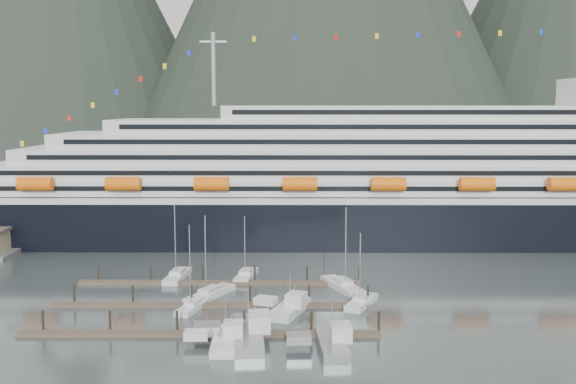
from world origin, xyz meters
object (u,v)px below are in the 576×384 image
at_px(cruise_ship, 392,187).
at_px(sailboat_f, 246,276).
at_px(sailboat_d, 210,295).
at_px(sailboat_e, 178,276).
at_px(trawler_c, 247,332).
at_px(trawler_e, 289,307).
at_px(trawler_b, 225,339).
at_px(sailboat_g, 342,286).
at_px(sailboat_b, 193,307).
at_px(sailboat_h, 361,303).
at_px(trawler_d, 331,342).

relative_size(cruise_ship, sailboat_f, 18.04).
xyz_separation_m(sailboat_d, sailboat_e, (-7.13, 11.47, 0.01)).
xyz_separation_m(sailboat_d, trawler_c, (7.19, -19.50, 0.50)).
distance_m(sailboat_f, trawler_e, 21.43).
bearing_deg(trawler_e, trawler_b, 169.28).
xyz_separation_m(sailboat_d, sailboat_g, (21.41, 5.09, 0.01)).
relative_size(sailboat_b, sailboat_d, 0.97).
bearing_deg(sailboat_d, sailboat_e, 59.17).
bearing_deg(sailboat_g, sailboat_h, 171.36).
bearing_deg(sailboat_h, sailboat_e, 87.52).
bearing_deg(trawler_d, trawler_b, 81.55).
bearing_deg(trawler_b, sailboat_e, 17.58).
height_order(sailboat_h, trawler_c, sailboat_h).
xyz_separation_m(sailboat_b, sailboat_f, (6.69, 18.38, 0.00)).
bearing_deg(cruise_ship, trawler_b, -114.42).
height_order(sailboat_e, trawler_c, sailboat_e).
distance_m(cruise_ship, sailboat_d, 59.98).
height_order(sailboat_b, trawler_b, sailboat_b).
bearing_deg(trawler_d, trawler_c, 68.70).
height_order(trawler_b, trawler_d, trawler_d).
bearing_deg(sailboat_b, sailboat_e, 32.26).
bearing_deg(trawler_d, trawler_e, 16.06).
bearing_deg(sailboat_h, trawler_d, -172.42).
xyz_separation_m(sailboat_g, trawler_e, (-8.81, -13.24, 0.42)).
bearing_deg(sailboat_f, sailboat_g, -103.70).
relative_size(sailboat_e, sailboat_g, 0.96).
xyz_separation_m(sailboat_b, trawler_d, (19.67, -16.37, 0.45)).
height_order(cruise_ship, sailboat_g, cruise_ship).
bearing_deg(sailboat_h, trawler_b, 157.09).
relative_size(sailboat_h, trawler_c, 0.82).
distance_m(trawler_c, trawler_e, 12.58).
bearing_deg(trawler_b, sailboat_h, -49.41).
height_order(cruise_ship, sailboat_f, cruise_ship).
relative_size(sailboat_d, trawler_b, 1.39).
height_order(trawler_b, trawler_e, trawler_e).
xyz_separation_m(sailboat_b, trawler_b, (6.27, -15.27, 0.43)).
xyz_separation_m(sailboat_g, trawler_d, (-3.49, -27.99, 0.42)).
xyz_separation_m(sailboat_f, trawler_e, (7.67, -20.01, 0.44)).
height_order(sailboat_e, sailboat_h, sailboat_e).
distance_m(trawler_b, trawler_e, 15.86).
relative_size(trawler_b, trawler_e, 0.94).
bearing_deg(sailboat_f, cruise_ship, -32.71).
relative_size(sailboat_e, trawler_b, 1.39).
height_order(sailboat_g, trawler_d, sailboat_g).
height_order(cruise_ship, trawler_e, cruise_ship).
bearing_deg(sailboat_f, trawler_b, -172.08).
height_order(sailboat_g, trawler_b, sailboat_g).
relative_size(sailboat_b, trawler_d, 1.19).
xyz_separation_m(sailboat_h, trawler_d, (-5.73, -18.51, 0.44)).
distance_m(sailboat_g, trawler_d, 28.21).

